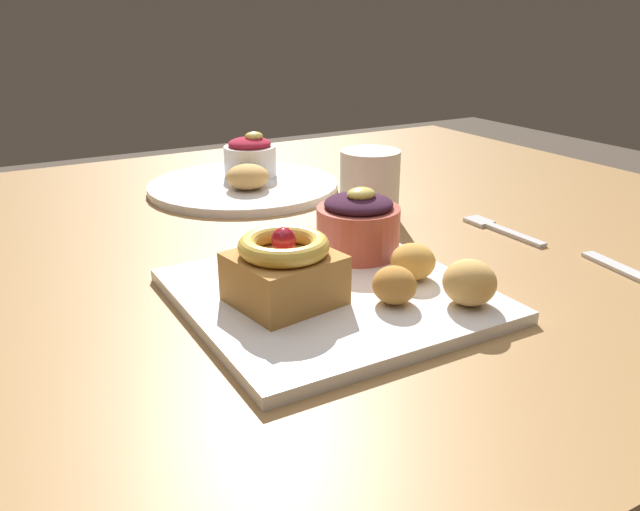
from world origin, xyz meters
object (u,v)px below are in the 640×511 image
object	(u,v)px
fritter_back	(470,282)
back_pastry	(248,177)
fritter_front	(394,285)
back_ramekin	(250,157)
cake_slice	(284,269)
fritter_middle	(413,261)
back_plate	(244,186)
front_plate	(330,295)
coffee_mug	(368,184)
fork	(498,229)
berry_ramekin	(355,225)

from	to	relation	value
fritter_back	back_pastry	xyz separation A→B (m)	(-0.01, 0.46, -0.00)
fritter_front	back_ramekin	size ratio (longest dim) A/B	0.51
fritter_back	cake_slice	bearing A→B (deg)	148.72
fritter_front	back_pastry	bearing A→B (deg)	83.94
fritter_middle	back_plate	xyz separation A→B (m)	(0.00, 0.43, -0.02)
front_plate	fritter_front	size ratio (longest dim) A/B	6.48
back_pastry	fritter_back	bearing A→B (deg)	-88.53
back_plate	back_ramekin	world-z (taller)	back_ramekin
fritter_back	coffee_mug	distance (m)	0.30
fork	fritter_back	bearing A→B (deg)	128.95
back_pastry	coffee_mug	distance (m)	0.20
cake_slice	fritter_middle	bearing A→B (deg)	-5.99
berry_ramekin	fork	size ratio (longest dim) A/B	0.72
fritter_middle	fork	distance (m)	0.23
fritter_back	coffee_mug	size ratio (longest dim) A/B	0.55
back_ramekin	back_plate	bearing A→B (deg)	-129.93
front_plate	fritter_back	distance (m)	0.13
fritter_middle	back_ramekin	world-z (taller)	back_ramekin
front_plate	cake_slice	distance (m)	0.06
fritter_front	fork	bearing A→B (deg)	26.66
berry_ramekin	fritter_back	world-z (taller)	berry_ramekin
berry_ramekin	back_ramekin	xyz separation A→B (m)	(0.05, 0.38, -0.00)
back_ramekin	back_pastry	bearing A→B (deg)	-117.22
front_plate	fork	distance (m)	0.30
fritter_back	coffee_mug	xyz separation A→B (m)	(0.08, 0.29, 0.01)
back_plate	fork	size ratio (longest dim) A/B	2.31
back_plate	back_ramekin	distance (m)	0.06
coffee_mug	fritter_back	bearing A→B (deg)	-106.26
berry_ramekin	coffee_mug	world-z (taller)	coffee_mug
fritter_middle	fritter_front	bearing A→B (deg)	-142.99
back_plate	fritter_middle	bearing A→B (deg)	-90.65
cake_slice	fritter_middle	distance (m)	0.14
coffee_mug	fritter_middle	bearing A→B (deg)	-113.07
front_plate	fritter_middle	size ratio (longest dim) A/B	6.02
front_plate	back_ramekin	world-z (taller)	back_ramekin
berry_ramekin	back_pastry	bearing A→B (deg)	88.09
front_plate	fritter_front	xyz separation A→B (m)	(0.04, -0.05, 0.02)
front_plate	fritter_front	world-z (taller)	fritter_front
back_plate	back_pastry	size ratio (longest dim) A/B	4.59
cake_slice	back_pastry	distance (m)	0.40
front_plate	back_pastry	size ratio (longest dim) A/B	4.28
cake_slice	fritter_front	world-z (taller)	cake_slice
berry_ramekin	fork	distance (m)	0.22
back_pastry	cake_slice	bearing A→B (deg)	-109.13
back_ramekin	cake_slice	bearing A→B (deg)	-110.45
back_plate	cake_slice	bearing A→B (deg)	-108.61
front_plate	back_ramekin	bearing A→B (deg)	75.32
fritter_front	fritter_middle	size ratio (longest dim) A/B	0.93
fritter_front	back_ramekin	world-z (taller)	back_ramekin
front_plate	berry_ramekin	xyz separation A→B (m)	(0.07, 0.07, 0.04)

